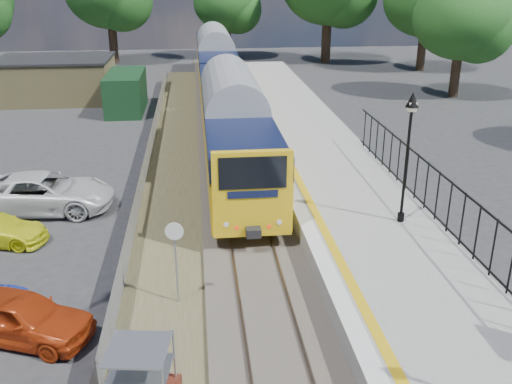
{
  "coord_description": "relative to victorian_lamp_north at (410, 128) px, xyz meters",
  "views": [
    {
      "loc": [
        -1.76,
        -11.76,
        9.26
      ],
      "look_at": [
        0.21,
        6.55,
        2.0
      ],
      "focal_mm": 40.0,
      "sensor_mm": 36.0,
      "label": 1
    }
  ],
  "objects": [
    {
      "name": "ground",
      "position": [
        -5.3,
        -6.0,
        -4.3
      ],
      "size": [
        120.0,
        120.0,
        0.0
      ],
      "primitive_type": "plane",
      "color": "#2D2D30",
      "rests_on": "ground"
    },
    {
      "name": "track_bed",
      "position": [
        -5.77,
        3.67,
        -4.21
      ],
      "size": [
        5.9,
        80.0,
        0.29
      ],
      "color": "#473F38",
      "rests_on": "ground"
    },
    {
      "name": "platform",
      "position": [
        -1.1,
        2.0,
        -3.85
      ],
      "size": [
        5.0,
        70.0,
        0.9
      ],
      "primitive_type": "cube",
      "color": "gray",
      "rests_on": "ground"
    },
    {
      "name": "platform_edge",
      "position": [
        -3.16,
        2.0,
        -3.39
      ],
      "size": [
        0.9,
        70.0,
        0.01
      ],
      "color": "silver",
      "rests_on": "platform"
    },
    {
      "name": "victorian_lamp_north",
      "position": [
        0.0,
        0.0,
        0.0
      ],
      "size": [
        0.44,
        0.44,
        4.6
      ],
      "color": "black",
      "rests_on": "platform"
    },
    {
      "name": "palisade_fence",
      "position": [
        1.25,
        -3.76,
        -2.46
      ],
      "size": [
        0.12,
        26.0,
        2.0
      ],
      "color": "black",
      "rests_on": "platform"
    },
    {
      "name": "wire_fence",
      "position": [
        -9.5,
        6.0,
        -3.7
      ],
      "size": [
        0.06,
        52.0,
        1.2
      ],
      "color": "#999EA3",
      "rests_on": "ground"
    },
    {
      "name": "outbuilding",
      "position": [
        -16.21,
        25.21,
        -2.78
      ],
      "size": [
        10.8,
        10.1,
        3.12
      ],
      "color": "#9D9059",
      "rests_on": "ground"
    },
    {
      "name": "tree_line",
      "position": [
        -3.9,
        36.0,
        2.31
      ],
      "size": [
        56.8,
        43.8,
        11.88
      ],
      "color": "#332319",
      "rests_on": "ground"
    },
    {
      "name": "train",
      "position": [
        -5.3,
        20.12,
        -1.96
      ],
      "size": [
        2.82,
        40.83,
        3.51
      ],
      "color": "gold",
      "rests_on": "ground"
    },
    {
      "name": "speed_sign",
      "position": [
        -7.8,
        -3.14,
        -2.51
      ],
      "size": [
        0.53,
        0.13,
        2.65
      ],
      "rotation": [
        0.0,
        0.0,
        -0.14
      ],
      "color": "#999EA3",
      "rests_on": "ground"
    },
    {
      "name": "car_red",
      "position": [
        -11.92,
        -4.38,
        -3.62
      ],
      "size": [
        4.27,
        2.9,
        1.35
      ],
      "primitive_type": "imported",
      "rotation": [
        0.0,
        0.0,
        1.21
      ],
      "color": "#B23610",
      "rests_on": "ground"
    },
    {
      "name": "car_white",
      "position": [
        -13.35,
        4.46,
        -3.52
      ],
      "size": [
        5.79,
        3.0,
        1.56
      ],
      "primitive_type": "imported",
      "rotation": [
        0.0,
        0.0,
        1.5
      ],
      "color": "silver",
      "rests_on": "ground"
    }
  ]
}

